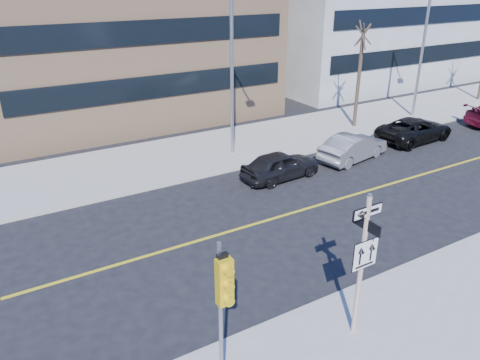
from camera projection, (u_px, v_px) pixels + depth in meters
ground at (296, 286)px, 14.55m from camera, size 120.00×120.00×0.00m
far_sidewalk at (401, 113)px, 32.35m from camera, size 66.00×6.00×0.15m
road_centerline at (441, 169)px, 23.29m from camera, size 40.00×0.14×0.01m
sign_pole at (362, 259)px, 11.59m from camera, size 0.92×0.92×4.06m
traffic_signal at (224, 294)px, 9.37m from camera, size 0.32×0.45×4.00m
parked_car_a at (280, 165)px, 21.96m from camera, size 1.85×4.02×1.34m
parked_car_b at (353, 147)px, 24.16m from camera, size 2.26×4.41×1.39m
parked_car_c at (415, 129)px, 26.98m from camera, size 2.50×4.98×1.35m
streetlight_a at (234, 66)px, 22.96m from camera, size 0.55×2.25×8.00m
streetlight_b at (426, 46)px, 29.49m from camera, size 0.55×2.25×8.00m
street_tree_west at (363, 37)px, 27.27m from camera, size 1.80×1.80×6.35m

